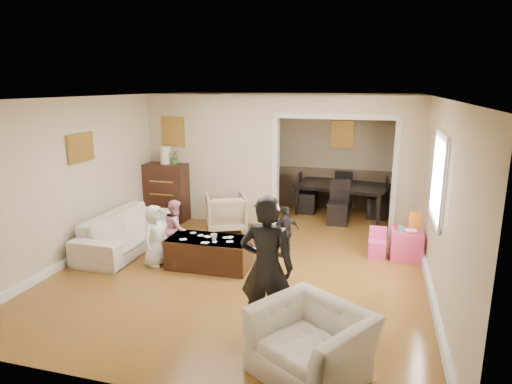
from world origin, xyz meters
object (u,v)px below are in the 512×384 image
(dining_table, at_px, (341,200))
(child_kneel_b, at_px, (176,228))
(coffee_cup, at_px, (214,237))
(sofa, at_px, (129,231))
(play_table, at_px, (406,244))
(armchair_back, at_px, (226,212))
(armchair_front, at_px, (311,343))
(coffee_table, at_px, (209,253))
(cyan_cup, at_px, (401,228))
(dresser, at_px, (167,192))
(child_kneel_a, at_px, (155,235))
(child_toddler, at_px, (286,232))
(adult_person, at_px, (267,268))
(table_lamp, at_px, (166,155))

(dining_table, height_order, child_kneel_b, child_kneel_b)
(coffee_cup, distance_m, dining_table, 3.84)
(sofa, bearing_deg, play_table, -78.99)
(armchair_back, relative_size, dining_table, 0.40)
(armchair_front, xyz_separation_m, coffee_table, (-1.93, 2.20, -0.10))
(child_kneel_b, bearing_deg, cyan_cup, -97.59)
(sofa, height_order, dresser, dresser)
(dresser, distance_m, dining_table, 3.73)
(child_kneel_a, xyz_separation_m, child_kneel_b, (0.15, 0.45, -0.01))
(armchair_front, bearing_deg, dresser, 162.14)
(child_toddler, bearing_deg, coffee_table, -5.84)
(adult_person, bearing_deg, play_table, -121.77)
(coffee_cup, bearing_deg, child_kneel_b, 156.37)
(armchair_back, distance_m, coffee_table, 1.87)
(child_kneel_a, bearing_deg, dresser, 30.61)
(coffee_cup, height_order, child_kneel_b, child_kneel_b)
(cyan_cup, relative_size, child_kneel_a, 0.08)
(dresser, distance_m, play_table, 4.85)
(armchair_back, xyz_separation_m, dining_table, (2.09, 1.60, -0.01))
(adult_person, bearing_deg, child_kneel_a, -36.47)
(child_toddler, bearing_deg, play_table, 152.54)
(armchair_back, height_order, armchair_front, armchair_back)
(coffee_table, relative_size, dining_table, 0.65)
(sofa, bearing_deg, child_toddler, -81.81)
(sofa, bearing_deg, child_kneel_b, -95.39)
(coffee_table, distance_m, cyan_cup, 3.11)
(armchair_back, distance_m, child_toddler, 1.79)
(child_kneel_b, bearing_deg, coffee_table, -134.58)
(coffee_table, bearing_deg, table_lamp, 129.59)
(sofa, bearing_deg, table_lamp, 4.90)
(table_lamp, bearing_deg, sofa, -86.08)
(armchair_front, bearing_deg, child_toddler, 138.31)
(dining_table, bearing_deg, coffee_table, -106.57)
(dining_table, bearing_deg, child_kneel_b, -117.65)
(armchair_front, bearing_deg, child_kneel_a, 175.28)
(sofa, relative_size, table_lamp, 6.01)
(child_kneel_b, bearing_deg, play_table, -97.22)
(armchair_front, height_order, adult_person, adult_person)
(coffee_cup, distance_m, child_toddler, 1.24)
(armchair_back, xyz_separation_m, armchair_front, (2.30, -4.03, -0.01))
(adult_person, relative_size, child_kneel_b, 1.72)
(coffee_table, relative_size, coffee_cup, 12.22)
(play_table, relative_size, cyan_cup, 6.17)
(coffee_cup, bearing_deg, dining_table, 65.02)
(armchair_front, height_order, child_kneel_a, child_kneel_a)
(child_kneel_b, bearing_deg, dining_table, -59.11)
(armchair_back, bearing_deg, armchair_front, 93.88)
(sofa, xyz_separation_m, adult_person, (2.99, -2.05, 0.51))
(dresser, distance_m, coffee_table, 2.82)
(coffee_cup, bearing_deg, armchair_front, -49.63)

